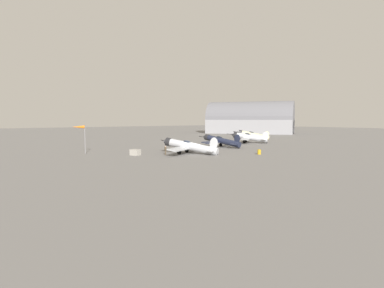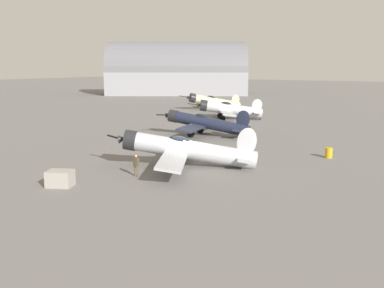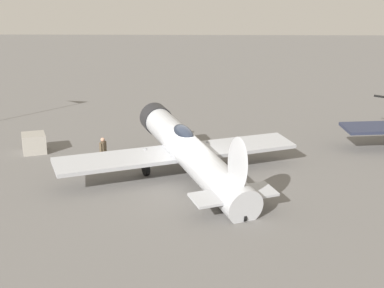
% 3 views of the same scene
% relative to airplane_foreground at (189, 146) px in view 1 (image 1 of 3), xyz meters
% --- Properties ---
extents(ground_plane, '(400.00, 400.00, 0.00)m').
position_rel_airplane_foreground_xyz_m(ground_plane, '(-0.45, -0.24, -1.36)').
color(ground_plane, slate).
extents(airplane_foreground, '(11.03, 11.30, 3.36)m').
position_rel_airplane_foreground_xyz_m(airplane_foreground, '(0.00, 0.00, 0.00)').
color(airplane_foreground, '#B7BABF').
rests_on(airplane_foreground, ground_plane).
extents(airplane_mid_apron, '(10.17, 10.70, 3.12)m').
position_rel_airplane_foreground_xyz_m(airplane_mid_apron, '(6.08, -13.73, 0.12)').
color(airplane_mid_apron, '#1E2338').
rests_on(airplane_mid_apron, ground_plane).
extents(airplane_far_line, '(9.38, 9.90, 3.05)m').
position_rel_airplane_foreground_xyz_m(airplane_far_line, '(10.52, -28.26, 0.17)').
color(airplane_far_line, '#B7BABF').
rests_on(airplane_far_line, ground_plane).
extents(airplane_outer_stand, '(9.30, 9.25, 3.28)m').
position_rel_airplane_foreground_xyz_m(airplane_outer_stand, '(19.81, -40.57, -0.03)').
color(airplane_outer_stand, beige).
rests_on(airplane_outer_stand, ground_plane).
extents(ground_crew_mechanic, '(0.60, 0.27, 1.56)m').
position_rel_airplane_foreground_xyz_m(ground_crew_mechanic, '(1.38, 4.31, -0.42)').
color(ground_crew_mechanic, brown).
rests_on(ground_crew_mechanic, ground_plane).
extents(equipment_crate, '(1.97, 1.79, 1.05)m').
position_rel_airplane_foreground_xyz_m(equipment_crate, '(3.98, 8.91, -0.84)').
color(equipment_crate, '#9E998E').
rests_on(equipment_crate, ground_plane).
extents(fuel_drum, '(0.64, 0.64, 0.87)m').
position_rel_airplane_foreground_xyz_m(fuel_drum, '(-8.61, -9.14, -0.93)').
color(fuel_drum, gold).
rests_on(fuel_drum, ground_plane).
extents(windsock_mast, '(1.47, 2.22, 5.18)m').
position_rel_airplane_foreground_xyz_m(windsock_mast, '(12.40, 15.76, 3.37)').
color(windsock_mast, gray).
rests_on(windsock_mast, ground_plane).
extents(distant_hangar, '(39.81, 32.62, 16.08)m').
position_rel_airplane_foreground_xyz_m(distant_hangar, '(48.16, -71.99, 3.80)').
color(distant_hangar, '#939399').
rests_on(distant_hangar, ground_plane).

